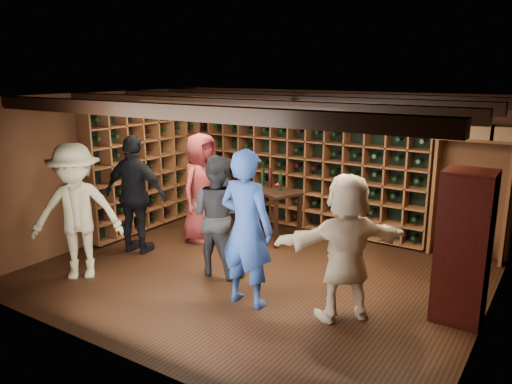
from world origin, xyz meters
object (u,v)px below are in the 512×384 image
Objects in this scene: tasting_table at (269,194)px; guest_red_floral at (202,188)px; display_cabinet at (463,250)px; guest_khaki at (77,212)px; man_blue_shirt at (246,229)px; guest_beige at (346,247)px; guest_woman_black at (136,195)px; man_grey_suit at (218,216)px.

guest_red_floral is at bearing -115.13° from tasting_table.
display_cabinet is 4.31m from guest_red_floral.
guest_red_floral is 2.21m from guest_khaki.
guest_khaki reaches higher than guest_red_floral.
guest_red_floral is at bearing 172.21° from display_cabinet.
guest_red_floral is (-1.97, 1.59, -0.06)m from man_blue_shirt.
guest_khaki is 3.69m from guest_beige.
guest_khaki reaches higher than guest_woman_black.
guest_red_floral is 1.14m from guest_woman_black.
guest_woman_black is (-4.78, -0.43, 0.08)m from display_cabinet.
guest_beige reaches higher than man_grey_suit.
man_grey_suit is 0.91× the size of guest_woman_black.
man_blue_shirt is 1.12× the size of guest_beige.
tasting_table is at bearing 158.43° from display_cabinet.
man_grey_suit is at bearing -5.15° from guest_khaki.
man_grey_suit is at bearing -172.35° from display_cabinet.
tasting_table is at bearing -65.72° from man_blue_shirt.
man_blue_shirt is 2.55m from guest_woman_black.
guest_woman_black reaches higher than display_cabinet.
guest_khaki is (-0.45, -2.17, 0.03)m from guest_red_floral.
display_cabinet is 4.80m from guest_woman_black.
guest_beige is (3.13, -1.27, -0.05)m from guest_red_floral.
guest_beige is (2.04, -0.26, 0.01)m from man_grey_suit.
tasting_table is (0.87, 0.76, -0.15)m from guest_red_floral.
display_cabinet is 1.02× the size of man_grey_suit.
tasting_table is (-2.26, 2.03, -0.10)m from guest_beige.
guest_beige is (-1.14, -0.69, 0.02)m from display_cabinet.
guest_red_floral is at bearing -39.69° from man_blue_shirt.
guest_khaki is at bearing 83.14° from guest_woman_black.
tasting_table is (-0.22, 1.77, -0.09)m from man_grey_suit.
guest_woman_black is at bearing -3.52° from man_grey_suit.
guest_woman_black is at bearing -174.90° from display_cabinet.
man_blue_shirt is 1.06× the size of guest_red_floral.
guest_woman_black is 1.46× the size of tasting_table.
man_blue_shirt reaches higher than guest_woman_black.
display_cabinet reaches higher than man_grey_suit.
guest_red_floral is (-1.09, 1.01, 0.06)m from man_grey_suit.
guest_khaki is (-2.42, -0.58, -0.03)m from man_blue_shirt.
man_blue_shirt is at bearing -30.40° from guest_beige.
man_grey_suit is 1.93m from guest_khaki.
man_grey_suit is at bearing 170.07° from guest_woman_black.
man_grey_suit is 0.91× the size of guest_khaki.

